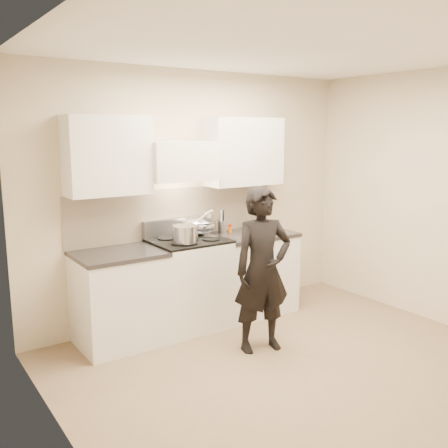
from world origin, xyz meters
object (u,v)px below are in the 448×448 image
at_px(stove, 189,283).
at_px(utensil_crock, 222,226).
at_px(wok, 199,225).
at_px(counter_right, 251,272).
at_px(person, 262,270).

xyz_separation_m(stove, utensil_crock, (0.53, 0.16, 0.53)).
height_order(wok, utensil_crock, wok).
bearing_deg(counter_right, person, -122.02).
bearing_deg(person, wok, 107.90).
xyz_separation_m(wok, utensil_crock, (0.34, 0.05, -0.06)).
bearing_deg(utensil_crock, counter_right, -27.72).
relative_size(stove, counter_right, 1.04).
height_order(counter_right, person, person).
xyz_separation_m(stove, person, (0.28, -0.88, 0.30)).
bearing_deg(utensil_crock, stove, -163.43).
distance_m(stove, counter_right, 0.83).
bearing_deg(stove, wok, 28.56).
bearing_deg(counter_right, utensil_crock, 152.28).
xyz_separation_m(wok, person, (0.09, -0.98, -0.28)).
bearing_deg(utensil_crock, person, -103.51).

